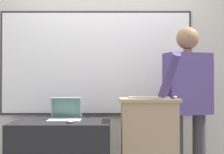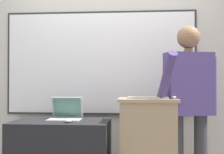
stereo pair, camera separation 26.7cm
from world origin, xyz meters
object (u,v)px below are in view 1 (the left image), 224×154
(person_presenter, at_px, (187,97))
(computer_mouse_by_keyboard, at_px, (173,97))
(computer_mouse_by_laptop, at_px, (70,121))
(lectern_podium, at_px, (148,148))
(laptop, at_px, (65,113))
(wireless_keyboard, at_px, (148,97))

(person_presenter, bearing_deg, computer_mouse_by_keyboard, -160.21)
(person_presenter, height_order, computer_mouse_by_laptop, person_presenter)
(computer_mouse_by_laptop, xyz_separation_m, computer_mouse_by_keyboard, (1.00, 0.09, 0.23))
(lectern_podium, height_order, person_presenter, person_presenter)
(computer_mouse_by_laptop, bearing_deg, laptop, 108.64)
(laptop, bearing_deg, computer_mouse_by_laptop, -71.36)
(lectern_podium, bearing_deg, computer_mouse_by_laptop, -168.74)
(lectern_podium, height_order, computer_mouse_by_laptop, lectern_podium)
(lectern_podium, bearing_deg, computer_mouse_by_keyboard, -15.02)
(lectern_podium, relative_size, wireless_keyboard, 2.50)
(wireless_keyboard, relative_size, computer_mouse_by_keyboard, 3.95)
(lectern_podium, distance_m, person_presenter, 0.65)
(lectern_podium, distance_m, computer_mouse_by_keyboard, 0.57)
(wireless_keyboard, bearing_deg, person_presenter, 14.27)
(lectern_podium, height_order, wireless_keyboard, wireless_keyboard)
(person_presenter, bearing_deg, laptop, 162.84)
(lectern_podium, distance_m, laptop, 0.91)
(computer_mouse_by_keyboard, bearing_deg, laptop, 171.92)
(laptop, relative_size, wireless_keyboard, 0.83)
(computer_mouse_by_laptop, height_order, computer_mouse_by_keyboard, computer_mouse_by_keyboard)
(laptop, bearing_deg, person_presenter, -1.75)
(computer_mouse_by_laptop, bearing_deg, person_presenter, 9.84)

